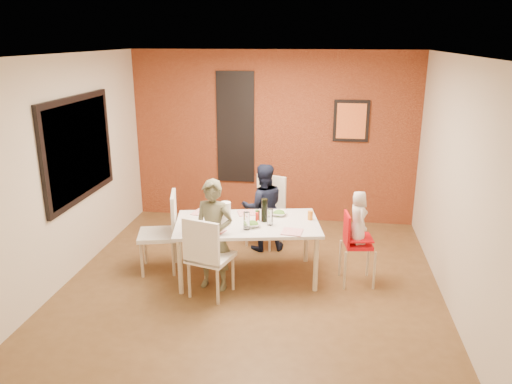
# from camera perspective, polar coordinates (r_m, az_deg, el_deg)

# --- Properties ---
(ground) EXTENTS (4.50, 4.50, 0.00)m
(ground) POSITION_cam_1_polar(r_m,az_deg,el_deg) (6.28, -0.39, -10.00)
(ground) COLOR brown
(ground) RESTS_ON ground
(ceiling) EXTENTS (4.50, 4.50, 0.02)m
(ceiling) POSITION_cam_1_polar(r_m,az_deg,el_deg) (5.58, -0.45, 15.45)
(ceiling) COLOR silver
(ceiling) RESTS_ON wall_back
(wall_back) EXTENTS (4.50, 0.02, 2.70)m
(wall_back) POSITION_cam_1_polar(r_m,az_deg,el_deg) (7.96, 1.99, 6.23)
(wall_back) COLOR beige
(wall_back) RESTS_ON ground
(wall_front) EXTENTS (4.50, 0.02, 2.70)m
(wall_front) POSITION_cam_1_polar(r_m,az_deg,el_deg) (3.70, -5.61, -7.27)
(wall_front) COLOR beige
(wall_front) RESTS_ON ground
(wall_left) EXTENTS (0.02, 4.50, 2.70)m
(wall_left) POSITION_cam_1_polar(r_m,az_deg,el_deg) (6.50, -20.47, 2.58)
(wall_left) COLOR beige
(wall_left) RESTS_ON ground
(wall_right) EXTENTS (0.02, 4.50, 2.70)m
(wall_right) POSITION_cam_1_polar(r_m,az_deg,el_deg) (5.90, 21.75, 1.00)
(wall_right) COLOR beige
(wall_right) RESTS_ON ground
(brick_accent_wall) EXTENTS (4.50, 0.02, 2.70)m
(brick_accent_wall) POSITION_cam_1_polar(r_m,az_deg,el_deg) (7.94, 1.97, 6.20)
(brick_accent_wall) COLOR maroon
(brick_accent_wall) RESTS_ON ground
(picture_window_frame) EXTENTS (0.05, 1.70, 1.30)m
(picture_window_frame) POSITION_cam_1_polar(r_m,az_deg,el_deg) (6.61, -19.62, 4.69)
(picture_window_frame) COLOR black
(picture_window_frame) RESTS_ON wall_left
(picture_window_pane) EXTENTS (0.02, 1.55, 1.15)m
(picture_window_pane) POSITION_cam_1_polar(r_m,az_deg,el_deg) (6.60, -19.50, 4.69)
(picture_window_pane) COLOR black
(picture_window_pane) RESTS_ON wall_left
(glassblock_strip) EXTENTS (0.55, 0.03, 1.70)m
(glassblock_strip) POSITION_cam_1_polar(r_m,az_deg,el_deg) (7.98, -2.35, 7.35)
(glassblock_strip) COLOR silver
(glassblock_strip) RESTS_ON wall_back
(glassblock_surround) EXTENTS (0.60, 0.03, 1.76)m
(glassblock_surround) POSITION_cam_1_polar(r_m,az_deg,el_deg) (7.98, -2.36, 7.35)
(glassblock_surround) COLOR black
(glassblock_surround) RESTS_ON wall_back
(art_print_frame) EXTENTS (0.54, 0.03, 0.64)m
(art_print_frame) POSITION_cam_1_polar(r_m,az_deg,el_deg) (7.83, 10.83, 7.98)
(art_print_frame) COLOR black
(art_print_frame) RESTS_ON wall_back
(art_print_canvas) EXTENTS (0.44, 0.01, 0.54)m
(art_print_canvas) POSITION_cam_1_polar(r_m,az_deg,el_deg) (7.82, 10.83, 7.96)
(art_print_canvas) COLOR orange
(art_print_canvas) RESTS_ON wall_back
(dining_table) EXTENTS (1.88, 1.26, 0.72)m
(dining_table) POSITION_cam_1_polar(r_m,az_deg,el_deg) (6.10, -1.00, -4.06)
(dining_table) COLOR white
(dining_table) RESTS_ON ground
(chair_near) EXTENTS (0.56, 0.56, 0.98)m
(chair_near) POSITION_cam_1_polar(r_m,az_deg,el_deg) (5.69, -5.65, -6.99)
(chair_near) COLOR white
(chair_near) RESTS_ON ground
(chair_far) EXTENTS (0.59, 0.59, 0.99)m
(chair_far) POSITION_cam_1_polar(r_m,az_deg,el_deg) (7.17, 1.30, -1.65)
(chair_far) COLOR white
(chair_far) RESTS_ON ground
(chair_left) EXTENTS (0.58, 0.58, 1.03)m
(chair_left) POSITION_cam_1_polar(r_m,az_deg,el_deg) (6.42, -10.39, -4.06)
(chair_left) COLOR white
(chair_left) RESTS_ON ground
(high_chair) EXTENTS (0.42, 0.42, 0.89)m
(high_chair) POSITION_cam_1_polar(r_m,az_deg,el_deg) (6.11, 11.22, -5.59)
(high_chair) COLOR red
(high_chair) RESTS_ON ground
(child_near) EXTENTS (0.54, 0.40, 1.34)m
(child_near) POSITION_cam_1_polar(r_m,az_deg,el_deg) (5.86, -4.89, -4.96)
(child_near) COLOR brown
(child_near) RESTS_ON ground
(child_far) EXTENTS (0.71, 0.61, 1.24)m
(child_far) POSITION_cam_1_polar(r_m,az_deg,el_deg) (6.92, 0.80, -1.76)
(child_far) COLOR black
(child_far) RESTS_ON ground
(toddler) EXTENTS (0.30, 0.36, 0.64)m
(toddler) POSITION_cam_1_polar(r_m,az_deg,el_deg) (6.01, 11.60, -2.85)
(toddler) COLOR silver
(toddler) RESTS_ON high_chair
(plate_near_left) EXTENTS (0.28, 0.28, 0.01)m
(plate_near_left) POSITION_cam_1_polar(r_m,az_deg,el_deg) (5.80, -4.82, -4.53)
(plate_near_left) COLOR white
(plate_near_left) RESTS_ON dining_table
(plate_far_mid) EXTENTS (0.29, 0.29, 0.01)m
(plate_far_mid) POSITION_cam_1_polar(r_m,az_deg,el_deg) (6.38, -1.05, -2.40)
(plate_far_mid) COLOR white
(plate_far_mid) RESTS_ON dining_table
(plate_near_right) EXTENTS (0.25, 0.25, 0.01)m
(plate_near_right) POSITION_cam_1_polar(r_m,az_deg,el_deg) (5.79, 4.14, -4.56)
(plate_near_right) COLOR white
(plate_near_right) RESTS_ON dining_table
(plate_far_left) EXTENTS (0.29, 0.29, 0.01)m
(plate_far_left) POSITION_cam_1_polar(r_m,az_deg,el_deg) (6.42, -6.07, -2.36)
(plate_far_left) COLOR white
(plate_far_left) RESTS_ON dining_table
(salad_bowl_a) EXTENTS (0.26, 0.26, 0.05)m
(salad_bowl_a) POSITION_cam_1_polar(r_m,az_deg,el_deg) (5.94, -0.44, -3.75)
(salad_bowl_a) COLOR white
(salad_bowl_a) RESTS_ON dining_table
(salad_bowl_b) EXTENTS (0.21, 0.21, 0.05)m
(salad_bowl_b) POSITION_cam_1_polar(r_m,az_deg,el_deg) (6.31, 2.65, -2.48)
(salad_bowl_b) COLOR white
(salad_bowl_b) RESTS_ON dining_table
(wine_bottle) EXTENTS (0.08, 0.08, 0.29)m
(wine_bottle) POSITION_cam_1_polar(r_m,az_deg,el_deg) (6.06, 0.96, -2.11)
(wine_bottle) COLOR black
(wine_bottle) RESTS_ON dining_table
(wine_glass_a) EXTENTS (0.08, 0.08, 0.21)m
(wine_glass_a) POSITION_cam_1_polar(r_m,az_deg,el_deg) (5.83, -1.09, -3.31)
(wine_glass_a) COLOR white
(wine_glass_a) RESTS_ON dining_table
(wine_glass_b) EXTENTS (0.07, 0.07, 0.20)m
(wine_glass_b) POSITION_cam_1_polar(r_m,az_deg,el_deg) (5.97, 1.62, -2.86)
(wine_glass_b) COLOR white
(wine_glass_b) RESTS_ON dining_table
(paper_towel_roll) EXTENTS (0.13, 0.13, 0.28)m
(paper_towel_roll) POSITION_cam_1_polar(r_m,az_deg,el_deg) (5.97, -3.50, -2.48)
(paper_towel_roll) COLOR white
(paper_towel_roll) RESTS_ON dining_table
(condiment_red) EXTENTS (0.04, 0.04, 0.14)m
(condiment_red) POSITION_cam_1_polar(r_m,az_deg,el_deg) (6.01, 0.11, -3.01)
(condiment_red) COLOR red
(condiment_red) RESTS_ON dining_table
(condiment_green) EXTENTS (0.04, 0.04, 0.15)m
(condiment_green) POSITION_cam_1_polar(r_m,az_deg,el_deg) (6.08, 0.10, -2.75)
(condiment_green) COLOR #347226
(condiment_green) RESTS_ON dining_table
(condiment_brown) EXTENTS (0.03, 0.03, 0.14)m
(condiment_brown) POSITION_cam_1_polar(r_m,az_deg,el_deg) (6.11, 0.28, -2.71)
(condiment_brown) COLOR brown
(condiment_brown) RESTS_ON dining_table
(sippy_cup) EXTENTS (0.06, 0.06, 0.11)m
(sippy_cup) POSITION_cam_1_polar(r_m,az_deg,el_deg) (6.19, 6.22, -2.67)
(sippy_cup) COLOR orange
(sippy_cup) RESTS_ON dining_table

